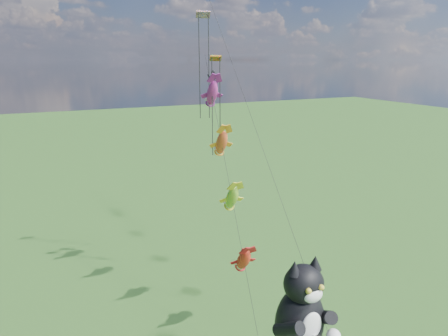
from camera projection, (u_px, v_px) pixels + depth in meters
name	position (u px, v px, depth m)	size (l,w,h in m)	color
cat_kite_rig	(303.00, 318.00, 17.47)	(2.82, 4.23, 11.44)	brown
fish_windsock_rig	(227.00, 170.00, 30.03)	(2.61, 15.83, 20.47)	brown
parafoil_rig	(214.00, 78.00, 32.97)	(4.03, 17.24, 26.67)	brown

